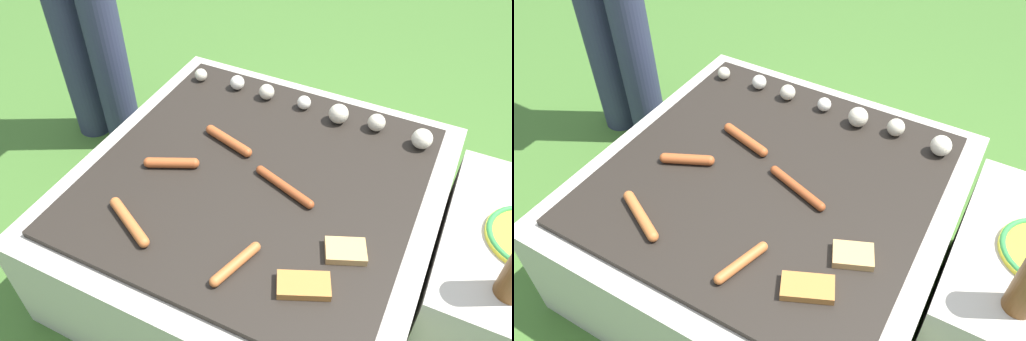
{
  "view_description": "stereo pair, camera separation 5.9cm",
  "coord_description": "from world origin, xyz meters",
  "views": [
    {
      "loc": [
        0.42,
        -0.85,
        1.28
      ],
      "look_at": [
        0.0,
        0.0,
        0.38
      ],
      "focal_mm": 35.0,
      "sensor_mm": 36.0,
      "label": 1
    },
    {
      "loc": [
        0.47,
        -0.82,
        1.28
      ],
      "look_at": [
        0.0,
        0.0,
        0.38
      ],
      "focal_mm": 35.0,
      "sensor_mm": 36.0,
      "label": 2
    }
  ],
  "objects": [
    {
      "name": "bread_slice_left",
      "position": [
        0.29,
        -0.14,
        0.37
      ],
      "size": [
        0.11,
        0.1,
        0.02
      ],
      "color": "tan",
      "rests_on": "grill"
    },
    {
      "name": "sausage_back_center",
      "position": [
        0.09,
        -0.01,
        0.37
      ],
      "size": [
        0.19,
        0.08,
        0.02
      ],
      "color": "#93421E",
      "rests_on": "grill"
    },
    {
      "name": "sausage_back_right",
      "position": [
        -0.22,
        -0.07,
        0.37
      ],
      "size": [
        0.14,
        0.08,
        0.03
      ],
      "color": "#A34C23",
      "rests_on": "grill"
    },
    {
      "name": "sausage_back_left",
      "position": [
        -0.2,
        -0.29,
        0.37
      ],
      "size": [
        0.16,
        0.1,
        0.03
      ],
      "color": "#B7602D",
      "rests_on": "grill"
    },
    {
      "name": "sausage_mid_left",
      "position": [
        -0.13,
        0.08,
        0.37
      ],
      "size": [
        0.17,
        0.07,
        0.03
      ],
      "color": "#A34C23",
      "rests_on": "grill"
    },
    {
      "name": "bread_slice_center",
      "position": [
        0.24,
        -0.26,
        0.37
      ],
      "size": [
        0.13,
        0.1,
        0.02
      ],
      "color": "#B27033",
      "rests_on": "grill"
    },
    {
      "name": "grill",
      "position": [
        0.0,
        0.0,
        0.18
      ],
      "size": [
        0.95,
        0.95,
        0.36
      ],
      "color": "#B2AA9E",
      "rests_on": "ground_plane"
    },
    {
      "name": "mushroom_row",
      "position": [
        0.07,
        0.32,
        0.38
      ],
      "size": [
        0.77,
        0.08,
        0.06
      ],
      "color": "beige",
      "rests_on": "grill"
    },
    {
      "name": "sausage_front_center",
      "position": [
        0.09,
        -0.28,
        0.37
      ],
      "size": [
        0.06,
        0.15,
        0.02
      ],
      "color": "#B7602D",
      "rests_on": "grill"
    },
    {
      "name": "ground_plane",
      "position": [
        0.0,
        0.0,
        0.0
      ],
      "size": [
        14.0,
        14.0,
        0.0
      ],
      "primitive_type": "plane",
      "color": "#3D6628"
    },
    {
      "name": "side_ledge",
      "position": [
        0.67,
        0.08,
        0.18
      ],
      "size": [
        0.37,
        0.55,
        0.36
      ],
      "color": "#B2AA9E",
      "rests_on": "ground_plane"
    }
  ]
}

